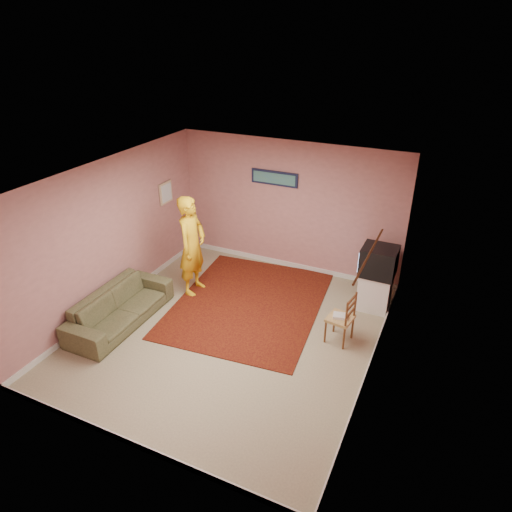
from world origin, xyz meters
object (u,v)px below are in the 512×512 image
at_px(tv_cabinet, 375,291).
at_px(sofa, 120,307).
at_px(chair_a, 375,266).
at_px(chair_b, 341,313).
at_px(crt_tv, 379,261).
at_px(person, 192,246).

relative_size(tv_cabinet, sofa, 0.34).
relative_size(tv_cabinet, chair_a, 1.21).
bearing_deg(tv_cabinet, chair_b, -104.42).
distance_m(crt_tv, person, 3.26).
xyz_separation_m(tv_cabinet, chair_b, (-0.30, -1.17, 0.19)).
relative_size(crt_tv, chair_a, 1.08).
bearing_deg(chair_a, tv_cabinet, -92.11).
bearing_deg(sofa, chair_a, -54.86).
bearing_deg(sofa, person, -23.75).
distance_m(crt_tv, chair_a, 0.53).
xyz_separation_m(sofa, person, (0.59, 1.38, 0.64)).
bearing_deg(person, tv_cabinet, -77.75).
height_order(chair_b, sofa, chair_b).
distance_m(chair_a, person, 3.31).
xyz_separation_m(chair_b, person, (-2.86, 0.33, 0.41)).
bearing_deg(chair_b, crt_tv, 174.54).
xyz_separation_m(tv_cabinet, chair_a, (-0.11, 0.40, 0.26)).
height_order(crt_tv, sofa, crt_tv).
bearing_deg(chair_a, crt_tv, -92.90).
distance_m(tv_cabinet, chair_b, 1.22).
bearing_deg(person, chair_b, -99.23).
distance_m(crt_tv, chair_b, 1.27).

